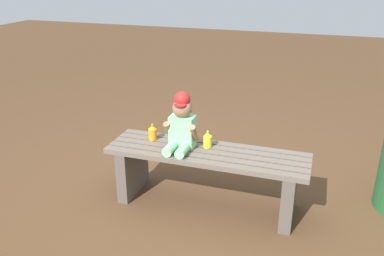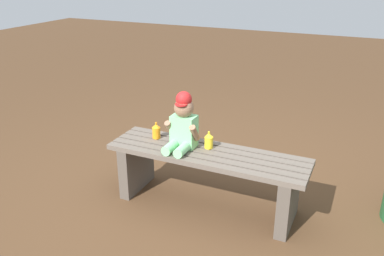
{
  "view_description": "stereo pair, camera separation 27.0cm",
  "coord_description": "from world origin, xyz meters",
  "px_view_note": "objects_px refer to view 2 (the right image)",
  "views": [
    {
      "loc": [
        0.69,
        -2.43,
        1.64
      ],
      "look_at": [
        -0.09,
        -0.05,
        0.61
      ],
      "focal_mm": 37.83,
      "sensor_mm": 36.0,
      "label": 1
    },
    {
      "loc": [
        0.94,
        -2.33,
        1.64
      ],
      "look_at": [
        -0.09,
        -0.05,
        0.61
      ],
      "focal_mm": 37.83,
      "sensor_mm": 36.0,
      "label": 2
    }
  ],
  "objects_px": {
    "park_bench": "(207,170)",
    "sippy_cup_right": "(209,140)",
    "child_figure": "(183,124)",
    "sippy_cup_left": "(156,131)"
  },
  "relations": [
    {
      "from": "sippy_cup_left",
      "to": "park_bench",
      "type": "bearing_deg",
      "value": -8.26
    },
    {
      "from": "park_bench",
      "to": "child_figure",
      "type": "xyz_separation_m",
      "value": [
        -0.18,
        0.0,
        0.32
      ]
    },
    {
      "from": "sippy_cup_left",
      "to": "sippy_cup_right",
      "type": "height_order",
      "value": "same"
    },
    {
      "from": "park_bench",
      "to": "sippy_cup_right",
      "type": "relative_size",
      "value": 11.29
    },
    {
      "from": "child_figure",
      "to": "sippy_cup_left",
      "type": "relative_size",
      "value": 3.26
    },
    {
      "from": "park_bench",
      "to": "sippy_cup_left",
      "type": "xyz_separation_m",
      "value": [
        -0.43,
        0.06,
        0.2
      ]
    },
    {
      "from": "sippy_cup_right",
      "to": "sippy_cup_left",
      "type": "bearing_deg",
      "value": 180.0
    },
    {
      "from": "park_bench",
      "to": "sippy_cup_left",
      "type": "bearing_deg",
      "value": 171.74
    },
    {
      "from": "park_bench",
      "to": "sippy_cup_left",
      "type": "height_order",
      "value": "sippy_cup_left"
    },
    {
      "from": "child_figure",
      "to": "park_bench",
      "type": "bearing_deg",
      "value": -0.07
    }
  ]
}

